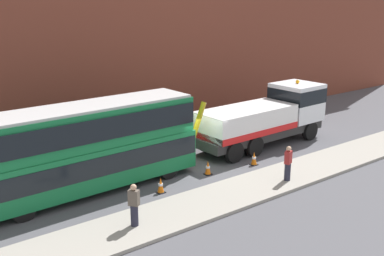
{
  "coord_description": "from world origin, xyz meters",
  "views": [
    {
      "loc": [
        -14.39,
        -18.49,
        8.67
      ],
      "look_at": [
        -0.04,
        0.25,
        2.0
      ],
      "focal_mm": 43.5,
      "sensor_mm": 36.0,
      "label": 1
    }
  ],
  "objects_px": {
    "traffic_cone_near_bus": "(161,186)",
    "traffic_cone_midway": "(208,168)",
    "pedestrian_onlooker": "(134,206)",
    "pedestrian_bystander": "(288,164)",
    "double_decker_bus": "(84,146)",
    "recovery_tow_truck": "(267,116)",
    "traffic_cone_near_truck": "(254,159)"
  },
  "relations": [
    {
      "from": "recovery_tow_truck",
      "to": "traffic_cone_near_bus",
      "type": "xyz_separation_m",
      "value": [
        -9.18,
        -2.21,
        -1.42
      ]
    },
    {
      "from": "recovery_tow_truck",
      "to": "double_decker_bus",
      "type": "bearing_deg",
      "value": 178.38
    },
    {
      "from": "traffic_cone_near_bus",
      "to": "traffic_cone_midway",
      "type": "distance_m",
      "value": 3.2
    },
    {
      "from": "traffic_cone_near_bus",
      "to": "traffic_cone_near_truck",
      "type": "bearing_deg",
      "value": 0.26
    },
    {
      "from": "recovery_tow_truck",
      "to": "pedestrian_onlooker",
      "type": "xyz_separation_m",
      "value": [
        -11.91,
        -4.48,
        -0.77
      ]
    },
    {
      "from": "pedestrian_onlooker",
      "to": "traffic_cone_near_truck",
      "type": "height_order",
      "value": "pedestrian_onlooker"
    },
    {
      "from": "pedestrian_onlooker",
      "to": "pedestrian_bystander",
      "type": "height_order",
      "value": "same"
    },
    {
      "from": "pedestrian_onlooker",
      "to": "traffic_cone_midway",
      "type": "xyz_separation_m",
      "value": [
        5.89,
        2.72,
        -0.64
      ]
    },
    {
      "from": "pedestrian_bystander",
      "to": "traffic_cone_near_bus",
      "type": "relative_size",
      "value": 2.38
    },
    {
      "from": "recovery_tow_truck",
      "to": "traffic_cone_midway",
      "type": "bearing_deg",
      "value": -165.38
    },
    {
      "from": "traffic_cone_near_bus",
      "to": "traffic_cone_midway",
      "type": "height_order",
      "value": "same"
    },
    {
      "from": "double_decker_bus",
      "to": "pedestrian_onlooker",
      "type": "height_order",
      "value": "double_decker_bus"
    },
    {
      "from": "traffic_cone_near_bus",
      "to": "recovery_tow_truck",
      "type": "bearing_deg",
      "value": 13.51
    },
    {
      "from": "pedestrian_onlooker",
      "to": "pedestrian_bystander",
      "type": "xyz_separation_m",
      "value": [
        8.22,
        -0.46,
        0.0
      ]
    },
    {
      "from": "pedestrian_onlooker",
      "to": "recovery_tow_truck",
      "type": "bearing_deg",
      "value": -14.93
    },
    {
      "from": "recovery_tow_truck",
      "to": "traffic_cone_midway",
      "type": "distance_m",
      "value": 6.43
    },
    {
      "from": "recovery_tow_truck",
      "to": "traffic_cone_near_truck",
      "type": "bearing_deg",
      "value": -147.23
    },
    {
      "from": "pedestrian_onlooker",
      "to": "traffic_cone_near_truck",
      "type": "distance_m",
      "value": 9.05
    },
    {
      "from": "traffic_cone_near_truck",
      "to": "pedestrian_onlooker",
      "type": "bearing_deg",
      "value": -165.22
    },
    {
      "from": "pedestrian_onlooker",
      "to": "traffic_cone_near_bus",
      "type": "bearing_deg",
      "value": 4.32
    },
    {
      "from": "traffic_cone_near_bus",
      "to": "traffic_cone_near_truck",
      "type": "relative_size",
      "value": 1.0
    },
    {
      "from": "recovery_tow_truck",
      "to": "double_decker_bus",
      "type": "relative_size",
      "value": 0.92
    },
    {
      "from": "double_decker_bus",
      "to": "pedestrian_onlooker",
      "type": "xyz_separation_m",
      "value": [
        -0.08,
        -4.47,
        -1.25
      ]
    },
    {
      "from": "pedestrian_bystander",
      "to": "traffic_cone_near_bus",
      "type": "bearing_deg",
      "value": 41.72
    },
    {
      "from": "recovery_tow_truck",
      "to": "pedestrian_bystander",
      "type": "bearing_deg",
      "value": -128.39
    },
    {
      "from": "recovery_tow_truck",
      "to": "double_decker_bus",
      "type": "distance_m",
      "value": 11.84
    },
    {
      "from": "recovery_tow_truck",
      "to": "traffic_cone_midway",
      "type": "height_order",
      "value": "recovery_tow_truck"
    },
    {
      "from": "double_decker_bus",
      "to": "traffic_cone_midway",
      "type": "bearing_deg",
      "value": -18.42
    },
    {
      "from": "double_decker_bus",
      "to": "traffic_cone_midway",
      "type": "xyz_separation_m",
      "value": [
        5.81,
        -1.75,
        -1.89
      ]
    },
    {
      "from": "recovery_tow_truck",
      "to": "traffic_cone_near_bus",
      "type": "height_order",
      "value": "recovery_tow_truck"
    },
    {
      "from": "double_decker_bus",
      "to": "pedestrian_bystander",
      "type": "distance_m",
      "value": 9.6
    },
    {
      "from": "double_decker_bus",
      "to": "traffic_cone_near_truck",
      "type": "distance_m",
      "value": 9.12
    }
  ]
}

